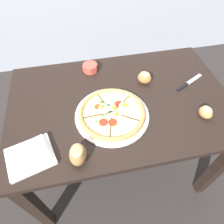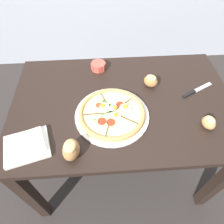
# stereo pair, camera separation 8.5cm
# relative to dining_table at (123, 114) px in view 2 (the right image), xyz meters

# --- Properties ---
(ground_plane) EXTENTS (12.00, 12.00, 0.00)m
(ground_plane) POSITION_rel_dining_table_xyz_m (0.00, 0.00, -0.64)
(ground_plane) COLOR #2D2826
(dining_table) EXTENTS (1.21, 0.78, 0.76)m
(dining_table) POSITION_rel_dining_table_xyz_m (0.00, 0.00, 0.00)
(dining_table) COLOR black
(dining_table) RESTS_ON ground_plane
(pizza) EXTENTS (0.37, 0.37, 0.05)m
(pizza) POSITION_rel_dining_table_xyz_m (-0.07, -0.10, 0.14)
(pizza) COLOR white
(pizza) RESTS_ON dining_table
(ramekin_bowl) EXTENTS (0.09, 0.09, 0.05)m
(ramekin_bowl) POSITION_rel_dining_table_xyz_m (-0.13, 0.28, 0.14)
(ramekin_bowl) COLOR #C64C3D
(ramekin_bowl) RESTS_ON dining_table
(napkin_folded) EXTENTS (0.23, 0.21, 0.04)m
(napkin_folded) POSITION_rel_dining_table_xyz_m (-0.46, -0.25, 0.13)
(napkin_folded) COLOR silver
(napkin_folded) RESTS_ON dining_table
(bread_piece_near) EXTENTS (0.08, 0.10, 0.09)m
(bread_piece_near) POSITION_rel_dining_table_xyz_m (-0.26, -0.30, 0.16)
(bread_piece_near) COLOR olive
(bread_piece_near) RESTS_ON dining_table
(bread_piece_mid) EXTENTS (0.08, 0.09, 0.06)m
(bread_piece_mid) POSITION_rel_dining_table_xyz_m (0.39, -0.20, 0.15)
(bread_piece_mid) COLOR #B27F47
(bread_piece_mid) RESTS_ON dining_table
(bread_piece_far) EXTENTS (0.10, 0.09, 0.07)m
(bread_piece_far) POSITION_rel_dining_table_xyz_m (0.17, 0.11, 0.16)
(bread_piece_far) COLOR #A3703D
(bread_piece_far) RESTS_ON dining_table
(knife_main) EXTENTS (0.20, 0.11, 0.01)m
(knife_main) POSITION_rel_dining_table_xyz_m (0.42, 0.05, 0.12)
(knife_main) COLOR silver
(knife_main) RESTS_ON dining_table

